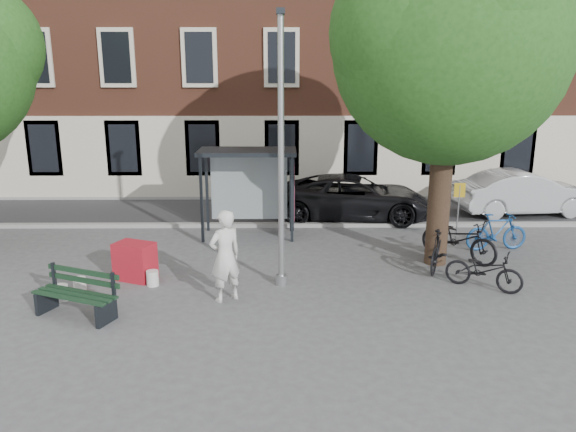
% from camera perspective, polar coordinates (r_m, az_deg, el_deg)
% --- Properties ---
extents(ground, '(90.00, 90.00, 0.00)m').
position_cam_1_polar(ground, '(13.24, -0.67, -6.98)').
color(ground, '#4C4C4F').
rests_on(ground, ground).
extents(road, '(40.00, 4.00, 0.01)m').
position_cam_1_polar(road, '(19.91, -0.62, 0.48)').
color(road, '#28282B').
rests_on(road, ground).
extents(curb_near, '(40.00, 0.25, 0.12)m').
position_cam_1_polar(curb_near, '(17.96, -0.63, -0.92)').
color(curb_near, gray).
rests_on(curb_near, ground).
extents(curb_far, '(40.00, 0.25, 0.12)m').
position_cam_1_polar(curb_far, '(21.84, -0.62, 1.90)').
color(curb_far, gray).
rests_on(curb_far, ground).
extents(building_row, '(30.00, 8.00, 14.00)m').
position_cam_1_polar(building_row, '(25.40, -0.65, 19.43)').
color(building_row, brown).
rests_on(building_row, ground).
extents(lamppost, '(0.28, 0.35, 6.11)m').
position_cam_1_polar(lamppost, '(12.48, -0.71, 4.98)').
color(lamppost, '#9EA0A3').
rests_on(lamppost, ground).
extents(tree_right, '(5.76, 5.60, 8.20)m').
position_cam_1_polar(tree_right, '(14.27, 16.37, 17.04)').
color(tree_right, black).
rests_on(tree_right, ground).
extents(bus_shelter, '(2.85, 1.45, 2.62)m').
position_cam_1_polar(bus_shelter, '(16.69, -2.75, 4.41)').
color(bus_shelter, '#1E2328').
rests_on(bus_shelter, ground).
extents(painter, '(0.88, 0.81, 2.03)m').
position_cam_1_polar(painter, '(12.11, -6.40, -4.06)').
color(painter, silver).
rests_on(painter, ground).
extents(bench, '(1.88, 1.23, 0.93)m').
position_cam_1_polar(bench, '(12.26, -20.65, -7.64)').
color(bench, '#1E2328').
rests_on(bench, ground).
extents(bike_a, '(1.80, 1.43, 0.91)m').
position_cam_1_polar(bike_a, '(13.60, 19.28, -5.19)').
color(bike_a, black).
rests_on(bike_a, ground).
extents(bike_b, '(1.81, 0.71, 1.06)m').
position_cam_1_polar(bike_b, '(16.58, 20.43, -1.51)').
color(bike_b, navy).
rests_on(bike_b, ground).
extents(bike_c, '(2.06, 2.10, 1.15)m').
position_cam_1_polar(bike_c, '(15.41, 16.97, -2.24)').
color(bike_c, black).
rests_on(bike_c, ground).
extents(bike_d, '(1.27, 1.89, 1.11)m').
position_cam_1_polar(bike_d, '(14.59, 15.07, -3.12)').
color(bike_d, black).
rests_on(bike_d, ground).
extents(car_dark, '(5.48, 2.93, 1.47)m').
position_cam_1_polar(car_dark, '(18.97, 6.67, 1.92)').
color(car_dark, black).
rests_on(car_dark, ground).
extents(car_silver, '(4.75, 2.07, 1.52)m').
position_cam_1_polar(car_silver, '(21.02, 22.84, 2.18)').
color(car_silver, '#B1B6BA').
rests_on(car_silver, ground).
extents(red_stand, '(1.06, 0.90, 0.90)m').
position_cam_1_polar(red_stand, '(13.92, -15.29, -4.45)').
color(red_stand, '#A91624').
rests_on(red_stand, ground).
extents(bucket_a, '(0.34, 0.34, 0.36)m').
position_cam_1_polar(bucket_a, '(13.55, -20.39, -6.61)').
color(bucket_a, silver).
rests_on(bucket_a, ground).
extents(bucket_b, '(0.28, 0.28, 0.36)m').
position_cam_1_polar(bucket_b, '(13.26, -21.99, -7.24)').
color(bucket_b, silver).
rests_on(bucket_b, ground).
extents(bucket_c, '(0.37, 0.37, 0.36)m').
position_cam_1_polar(bucket_c, '(13.49, -13.60, -6.17)').
color(bucket_c, silver).
rests_on(bucket_c, ground).
extents(notice_sign, '(0.31, 0.06, 1.79)m').
position_cam_1_polar(notice_sign, '(16.62, 16.97, 1.48)').
color(notice_sign, '#9EA0A3').
rests_on(notice_sign, ground).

